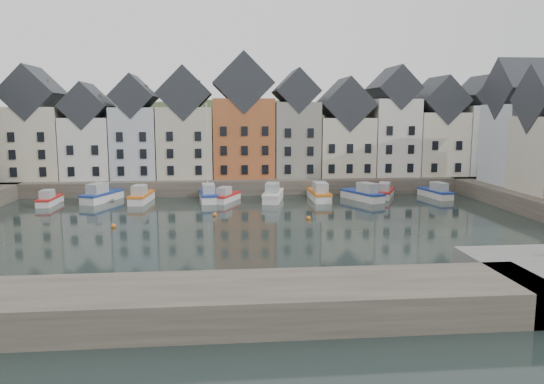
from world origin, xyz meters
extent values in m
plane|color=black|center=(0.00, 0.00, 0.00)|extent=(260.00, 260.00, 0.00)
cube|color=#443B34|center=(0.00, 30.00, 1.00)|extent=(90.00, 16.00, 2.00)
cube|color=#443B34|center=(-10.00, -22.00, 1.00)|extent=(50.00, 6.00, 2.00)
ellipsoid|color=#26361B|center=(0.00, 56.00, -18.00)|extent=(153.60, 70.40, 64.00)
sphere|color=black|center=(-13.94, 50.93, 8.70)|extent=(5.77, 5.77, 5.77)
sphere|color=black|center=(24.86, 60.75, 8.12)|extent=(5.27, 5.27, 5.27)
sphere|color=black|center=(31.82, 54.20, 7.88)|extent=(5.07, 5.07, 5.07)
sphere|color=black|center=(14.28, 55.19, 7.82)|extent=(5.01, 5.01, 5.01)
sphere|color=black|center=(-37.67, 56.61, 6.57)|extent=(3.94, 3.94, 3.94)
sphere|color=black|center=(28.33, 60.25, 8.05)|extent=(5.21, 5.21, 5.21)
sphere|color=black|center=(1.99, 58.64, 8.32)|extent=(5.45, 5.45, 5.45)
sphere|color=black|center=(37.80, 48.31, 7.21)|extent=(4.49, 4.49, 4.49)
cube|color=beige|center=(-29.17, 28.00, 7.04)|extent=(7.67, 8.00, 10.07)
cube|color=#212329|center=(-29.17, 28.00, 13.97)|extent=(7.67, 8.16, 7.67)
cube|color=silver|center=(-21.90, 28.00, 6.30)|extent=(6.56, 8.00, 8.61)
cube|color=#212329|center=(-21.90, 28.00, 12.23)|extent=(6.56, 8.16, 6.56)
cube|color=silver|center=(-15.37, 28.00, 7.01)|extent=(6.20, 8.00, 10.02)
cube|color=#212329|center=(-15.37, 28.00, 13.55)|extent=(6.20, 8.16, 6.20)
cube|color=beige|center=(-8.27, 28.00, 7.04)|extent=(7.70, 8.00, 10.08)
cube|color=#212329|center=(-8.27, 28.00, 13.98)|extent=(7.70, 8.16, 7.70)
cube|color=#AF5B32|center=(0.07, 28.00, 7.64)|extent=(8.69, 8.00, 11.28)
cube|color=#212329|center=(0.07, 28.00, 15.43)|extent=(8.69, 8.16, 8.69)
cube|color=gray|center=(7.78, 28.00, 7.39)|extent=(6.43, 8.00, 10.78)
cube|color=#212329|center=(7.78, 28.00, 14.37)|extent=(6.43, 8.16, 6.43)
cube|color=beige|center=(15.08, 28.00, 6.28)|extent=(7.88, 8.00, 8.56)
cube|color=#212329|center=(15.08, 28.00, 12.51)|extent=(7.88, 8.16, 7.88)
cube|color=silver|center=(22.42, 28.00, 7.64)|extent=(6.50, 8.00, 11.27)
cube|color=#212329|center=(22.42, 28.00, 14.88)|extent=(6.50, 8.16, 6.50)
cube|color=beige|center=(29.43, 28.00, 6.66)|extent=(7.23, 8.00, 9.32)
cube|color=#212329|center=(29.43, 28.00, 13.11)|extent=(7.23, 8.16, 7.23)
cube|color=silver|center=(36.28, 28.00, 7.16)|extent=(6.18, 8.00, 10.32)
cube|color=#212329|center=(36.28, 28.00, 13.85)|extent=(6.18, 8.16, 6.18)
cube|color=silver|center=(36.00, 16.26, 7.19)|extent=(7.47, 8.00, 10.38)
cube|color=#212329|center=(36.00, 16.26, 14.36)|extent=(7.62, 8.00, 8.00)
sphere|color=orange|center=(-4.00, 8.00, 0.15)|extent=(0.50, 0.50, 0.50)
sphere|color=orange|center=(6.00, 5.00, 0.15)|extent=(0.50, 0.50, 0.50)
sphere|color=orange|center=(-14.00, 3.00, 0.15)|extent=(0.50, 0.50, 0.50)
cube|color=silver|center=(-24.52, 17.39, 0.32)|extent=(1.81, 5.50, 1.00)
cube|color=red|center=(-24.52, 17.39, 0.86)|extent=(1.91, 5.61, 0.23)
cube|color=#9BA1A3|center=(-24.54, 16.58, 1.41)|extent=(1.34, 2.22, 1.09)
cube|color=silver|center=(-18.52, 19.19, 0.40)|extent=(4.42, 7.16, 1.26)
cube|color=navy|center=(-18.52, 19.19, 1.09)|extent=(4.58, 7.33, 0.29)
cube|color=#9BA1A3|center=(-18.90, 18.23, 1.78)|extent=(2.49, 3.15, 1.38)
cube|color=silver|center=(-13.42, 18.19, 0.37)|extent=(2.58, 6.59, 1.18)
cube|color=orange|center=(-13.42, 18.19, 1.02)|extent=(2.70, 6.73, 0.27)
cube|color=#9BA1A3|center=(-13.52, 17.23, 1.66)|extent=(1.76, 2.71, 1.28)
cube|color=silver|center=(-4.94, 18.40, 0.38)|extent=(2.50, 6.68, 1.20)
cube|color=navy|center=(-4.94, 18.40, 1.04)|extent=(2.62, 6.82, 0.27)
cube|color=#9BA1A3|center=(-4.86, 17.42, 1.69)|extent=(1.74, 2.73, 1.31)
cylinder|color=silver|center=(-5.00, 19.05, 6.54)|extent=(0.15, 0.15, 11.99)
cube|color=silver|center=(-2.55, 17.72, 0.32)|extent=(3.71, 5.63, 1.00)
cube|color=red|center=(-2.55, 17.72, 0.86)|extent=(3.84, 5.77, 0.23)
cube|color=#9BA1A3|center=(-2.88, 16.98, 1.41)|extent=(2.05, 2.51, 1.09)
cube|color=silver|center=(3.46, 17.60, 0.40)|extent=(3.38, 7.08, 1.25)
cube|color=silver|center=(3.46, 17.60, 1.08)|extent=(3.52, 7.24, 0.28)
cube|color=#9BA1A3|center=(3.25, 16.60, 1.76)|extent=(2.11, 2.99, 1.36)
cube|color=silver|center=(9.48, 17.60, 0.40)|extent=(2.06, 6.86, 1.26)
cube|color=orange|center=(9.48, 17.60, 1.09)|extent=(2.18, 6.99, 0.29)
cube|color=#9BA1A3|center=(9.48, 16.57, 1.77)|extent=(1.60, 2.74, 1.37)
cube|color=silver|center=(15.05, 16.86, 0.39)|extent=(4.55, 6.94, 1.23)
cube|color=navy|center=(15.05, 16.86, 1.06)|extent=(4.70, 7.11, 0.28)
cube|color=#9BA1A3|center=(15.46, 15.94, 1.73)|extent=(2.51, 3.08, 1.34)
cube|color=silver|center=(18.82, 18.99, 0.34)|extent=(4.06, 6.10, 1.08)
cube|color=red|center=(18.82, 18.99, 0.93)|extent=(4.20, 6.25, 0.25)
cube|color=#9BA1A3|center=(18.45, 18.18, 1.52)|extent=(2.23, 2.72, 1.18)
cube|color=silver|center=(25.45, 18.14, 0.35)|extent=(2.82, 6.24, 1.10)
cube|color=navy|center=(25.45, 18.14, 0.95)|extent=(2.94, 6.37, 0.25)
cube|color=#9BA1A3|center=(25.61, 17.25, 1.55)|extent=(1.80, 2.61, 1.20)
camera|label=1|loc=(-3.28, -49.97, 11.38)|focal=35.00mm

